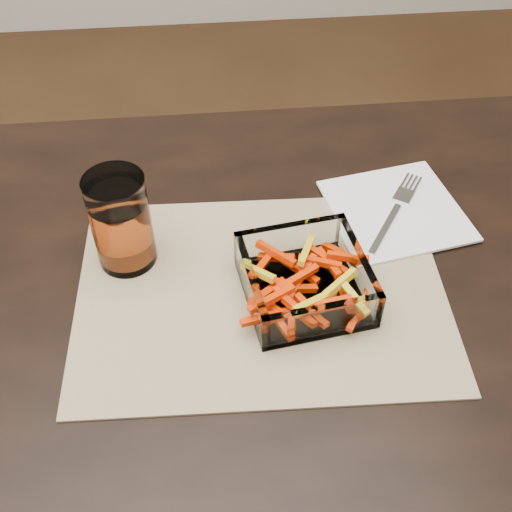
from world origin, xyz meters
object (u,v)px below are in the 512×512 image
object	(u,v)px
dining_table	(175,380)
glass_bowl	(305,282)
fork	(396,209)
tumbler	(122,224)

from	to	relation	value
dining_table	glass_bowl	size ratio (longest dim) A/B	9.93
dining_table	glass_bowl	bearing A→B (deg)	16.52
glass_bowl	fork	size ratio (longest dim) A/B	1.03
tumbler	fork	world-z (taller)	tumbler
tumbler	dining_table	bearing A→B (deg)	-69.38
dining_table	glass_bowl	xyz separation A→B (m)	(0.17, 0.05, 0.11)
glass_bowl	tumbler	distance (m)	0.23
glass_bowl	dining_table	bearing A→B (deg)	-163.48
dining_table	tumbler	bearing A→B (deg)	110.62
glass_bowl	tumbler	world-z (taller)	tumbler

